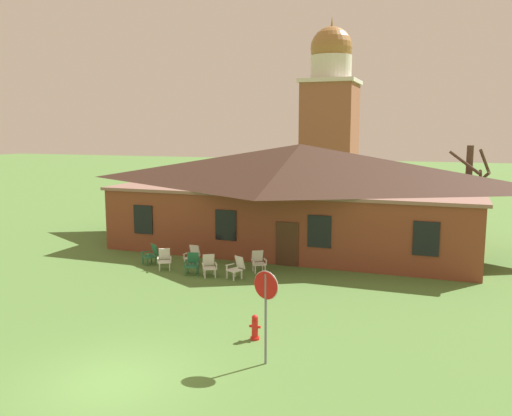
{
  "coord_description": "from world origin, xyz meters",
  "views": [
    {
      "loc": [
        7.86,
        -10.61,
        6.42
      ],
      "look_at": [
        0.99,
        8.01,
        3.45
      ],
      "focal_mm": 37.06,
      "sensor_mm": 36.0,
      "label": 1
    }
  ],
  "objects_px": {
    "lawn_chair_by_porch": "(151,254)",
    "lawn_chair_far_side": "(237,267)",
    "stop_sign": "(266,298)",
    "lawn_chair_under_eave": "(258,261)",
    "lawn_chair_middle": "(192,263)",
    "fire_hydrant": "(255,328)",
    "lawn_chair_near_door": "(164,259)",
    "lawn_chair_left_end": "(193,255)",
    "lawn_chair_right_end": "(209,265)"
  },
  "relations": [
    {
      "from": "stop_sign",
      "to": "lawn_chair_near_door",
      "type": "relative_size",
      "value": 2.76
    },
    {
      "from": "lawn_chair_right_end",
      "to": "fire_hydrant",
      "type": "xyz_separation_m",
      "value": [
        4.37,
        -5.96,
        -0.12
      ]
    },
    {
      "from": "lawn_chair_near_door",
      "to": "lawn_chair_under_eave",
      "type": "distance_m",
      "value": 4.36
    },
    {
      "from": "lawn_chair_left_end",
      "to": "lawn_chair_right_end",
      "type": "distance_m",
      "value": 2.07
    },
    {
      "from": "lawn_chair_left_end",
      "to": "fire_hydrant",
      "type": "height_order",
      "value": "lawn_chair_left_end"
    },
    {
      "from": "stop_sign",
      "to": "lawn_chair_by_porch",
      "type": "xyz_separation_m",
      "value": [
        -8.73,
        8.4,
        -1.39
      ]
    },
    {
      "from": "stop_sign",
      "to": "lawn_chair_far_side",
      "type": "height_order",
      "value": "stop_sign"
    },
    {
      "from": "stop_sign",
      "to": "lawn_chair_near_door",
      "type": "bearing_deg",
      "value": 134.56
    },
    {
      "from": "lawn_chair_near_door",
      "to": "lawn_chair_middle",
      "type": "xyz_separation_m",
      "value": [
        1.57,
        -0.27,
        0.0
      ]
    },
    {
      "from": "lawn_chair_middle",
      "to": "lawn_chair_far_side",
      "type": "distance_m",
      "value": 2.12
    },
    {
      "from": "stop_sign",
      "to": "lawn_chair_right_end",
      "type": "bearing_deg",
      "value": 125.09
    },
    {
      "from": "lawn_chair_left_end",
      "to": "lawn_chair_under_eave",
      "type": "distance_m",
      "value": 3.3
    },
    {
      "from": "stop_sign",
      "to": "lawn_chair_far_side",
      "type": "xyz_separation_m",
      "value": [
        -3.97,
        7.55,
        -1.39
      ]
    },
    {
      "from": "lawn_chair_by_porch",
      "to": "lawn_chair_left_end",
      "type": "bearing_deg",
      "value": 13.4
    },
    {
      "from": "lawn_chair_near_door",
      "to": "lawn_chair_right_end",
      "type": "distance_m",
      "value": 2.45
    },
    {
      "from": "lawn_chair_near_door",
      "to": "lawn_chair_right_end",
      "type": "bearing_deg",
      "value": -7.66
    },
    {
      "from": "stop_sign",
      "to": "lawn_chair_middle",
      "type": "xyz_separation_m",
      "value": [
        -6.09,
        7.52,
        -1.39
      ]
    },
    {
      "from": "lawn_chair_near_door",
      "to": "lawn_chair_under_eave",
      "type": "xyz_separation_m",
      "value": [
        4.21,
        1.12,
        0.0
      ]
    },
    {
      "from": "lawn_chair_right_end",
      "to": "stop_sign",
      "type": "bearing_deg",
      "value": -54.91
    },
    {
      "from": "lawn_chair_middle",
      "to": "lawn_chair_right_end",
      "type": "distance_m",
      "value": 0.85
    },
    {
      "from": "lawn_chair_far_side",
      "to": "fire_hydrant",
      "type": "bearing_deg",
      "value": -62.88
    },
    {
      "from": "lawn_chair_left_end",
      "to": "lawn_chair_under_eave",
      "type": "height_order",
      "value": "same"
    },
    {
      "from": "stop_sign",
      "to": "lawn_chair_under_eave",
      "type": "height_order",
      "value": "stop_sign"
    },
    {
      "from": "stop_sign",
      "to": "lawn_chair_near_door",
      "type": "xyz_separation_m",
      "value": [
        -7.67,
        7.79,
        -1.39
      ]
    },
    {
      "from": "lawn_chair_by_porch",
      "to": "fire_hydrant",
      "type": "bearing_deg",
      "value": -41.25
    },
    {
      "from": "lawn_chair_left_end",
      "to": "lawn_chair_under_eave",
      "type": "xyz_separation_m",
      "value": [
        3.3,
        0.04,
        0.0
      ]
    },
    {
      "from": "lawn_chair_middle",
      "to": "fire_hydrant",
      "type": "bearing_deg",
      "value": -49.04
    },
    {
      "from": "lawn_chair_left_end",
      "to": "lawn_chair_right_end",
      "type": "xyz_separation_m",
      "value": [
        1.52,
        -1.41,
        0.0
      ]
    },
    {
      "from": "lawn_chair_right_end",
      "to": "lawn_chair_near_door",
      "type": "bearing_deg",
      "value": 172.34
    },
    {
      "from": "lawn_chair_near_door",
      "to": "fire_hydrant",
      "type": "bearing_deg",
      "value": -42.76
    },
    {
      "from": "stop_sign",
      "to": "lawn_chair_middle",
      "type": "relative_size",
      "value": 2.76
    },
    {
      "from": "fire_hydrant",
      "to": "lawn_chair_middle",
      "type": "bearing_deg",
      "value": 130.96
    },
    {
      "from": "lawn_chair_by_porch",
      "to": "lawn_chair_far_side",
      "type": "relative_size",
      "value": 1.0
    },
    {
      "from": "lawn_chair_right_end",
      "to": "lawn_chair_far_side",
      "type": "relative_size",
      "value": 1.0
    },
    {
      "from": "lawn_chair_left_end",
      "to": "fire_hydrant",
      "type": "relative_size",
      "value": 1.21
    },
    {
      "from": "lawn_chair_left_end",
      "to": "lawn_chair_middle",
      "type": "relative_size",
      "value": 1.0
    },
    {
      "from": "lawn_chair_near_door",
      "to": "lawn_chair_far_side",
      "type": "bearing_deg",
      "value": -3.58
    },
    {
      "from": "lawn_chair_by_porch",
      "to": "fire_hydrant",
      "type": "distance_m",
      "value": 10.45
    },
    {
      "from": "lawn_chair_far_side",
      "to": "lawn_chair_middle",
      "type": "bearing_deg",
      "value": -178.99
    },
    {
      "from": "lawn_chair_near_door",
      "to": "lawn_chair_left_end",
      "type": "height_order",
      "value": "same"
    },
    {
      "from": "lawn_chair_right_end",
      "to": "lawn_chair_far_side",
      "type": "bearing_deg",
      "value": 4.29
    },
    {
      "from": "lawn_chair_right_end",
      "to": "fire_hydrant",
      "type": "height_order",
      "value": "lawn_chair_right_end"
    },
    {
      "from": "lawn_chair_far_side",
      "to": "lawn_chair_near_door",
      "type": "bearing_deg",
      "value": 176.42
    },
    {
      "from": "lawn_chair_far_side",
      "to": "fire_hydrant",
      "type": "height_order",
      "value": "lawn_chair_far_side"
    },
    {
      "from": "stop_sign",
      "to": "fire_hydrant",
      "type": "distance_m",
      "value": 2.3
    },
    {
      "from": "lawn_chair_by_porch",
      "to": "stop_sign",
      "type": "bearing_deg",
      "value": -43.87
    },
    {
      "from": "lawn_chair_middle",
      "to": "lawn_chair_by_porch",
      "type": "bearing_deg",
      "value": 161.58
    },
    {
      "from": "lawn_chair_under_eave",
      "to": "fire_hydrant",
      "type": "height_order",
      "value": "lawn_chair_under_eave"
    },
    {
      "from": "stop_sign",
      "to": "lawn_chair_right_end",
      "type": "height_order",
      "value": "stop_sign"
    },
    {
      "from": "lawn_chair_far_side",
      "to": "lawn_chair_under_eave",
      "type": "distance_m",
      "value": 1.45
    }
  ]
}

